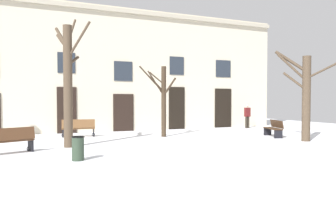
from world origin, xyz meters
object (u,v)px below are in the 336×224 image
litter_bin (78,148)px  bench_back_to_back_right (8,140)px  tree_foreground (68,81)px  bench_facing_shops (274,128)px  tree_right_of_center (163,98)px  bench_near_center_tree (78,128)px  tree_near_facade (305,94)px  person_near_bench (247,115)px

litter_bin → bench_back_to_back_right: size_ratio=0.42×
tree_foreground → bench_back_to_back_right: bearing=-155.6°
bench_facing_shops → litter_bin: bearing=-54.1°
tree_right_of_center → bench_near_center_tree: size_ratio=2.13×
bench_back_to_back_right → tree_near_facade: bearing=151.1°
litter_bin → tree_foreground: bearing=88.2°
tree_right_of_center → bench_back_to_back_right: tree_right_of_center is taller
tree_near_facade → bench_back_to_back_right: size_ratio=2.37×
bench_facing_shops → tree_foreground: bearing=-71.6°
tree_right_of_center → person_near_bench: size_ratio=2.23×
litter_bin → bench_near_center_tree: size_ratio=0.44×
tree_right_of_center → bench_facing_shops: 5.95m
tree_foreground → tree_right_of_center: 5.43m
tree_foreground → tree_right_of_center: size_ratio=1.44×
tree_right_of_center → litter_bin: size_ratio=4.82×
bench_facing_shops → bench_back_to_back_right: bench_back_to_back_right is taller
bench_near_center_tree → litter_bin: bearing=89.1°
bench_near_center_tree → bench_facing_shops: size_ratio=1.02×
tree_near_facade → bench_back_to_back_right: tree_near_facade is taller
tree_near_facade → bench_near_center_tree: size_ratio=2.48×
tree_foreground → litter_bin: 3.97m
bench_near_center_tree → bench_back_to_back_right: bench_back_to_back_right is taller
tree_near_facade → bench_near_center_tree: bearing=147.5°
tree_near_facade → tree_foreground: bearing=167.5°
tree_right_of_center → person_near_bench: bearing=20.0°
litter_bin → bench_back_to_back_right: 3.05m
bench_back_to_back_right → bench_facing_shops: bearing=160.4°
bench_near_center_tree → bench_facing_shops: (9.30, -3.92, -0.02)m
bench_facing_shops → person_near_bench: bearing=177.6°
tree_foreground → litter_bin: size_ratio=6.94×
tree_near_facade → litter_bin: size_ratio=5.60×
tree_foreground → person_near_bench: tree_foreground is taller
tree_foreground → bench_near_center_tree: tree_foreground is taller
litter_bin → bench_facing_shops: size_ratio=0.45×
tree_right_of_center → bench_near_center_tree: bearing=158.1°
bench_facing_shops → bench_back_to_back_right: 12.41m
bench_near_center_tree → bench_facing_shops: bearing=164.8°
bench_facing_shops → bench_back_to_back_right: (-12.39, -0.72, 0.04)m
tree_foreground → bench_facing_shops: bearing=-1.4°
tree_near_facade → person_near_bench: (2.00, 6.98, -1.25)m
tree_right_of_center → litter_bin: bearing=-133.9°
tree_foreground → tree_right_of_center: tree_foreground is taller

